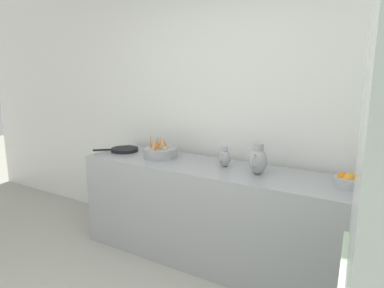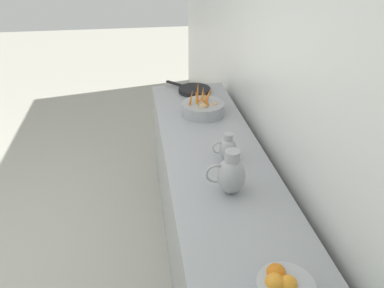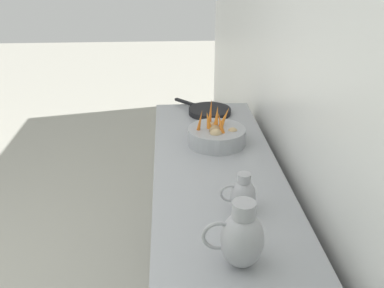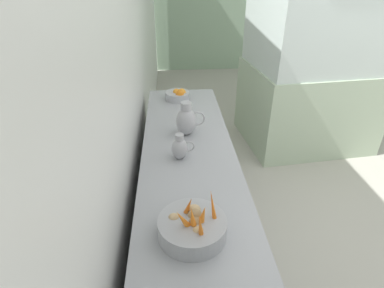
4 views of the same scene
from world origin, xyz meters
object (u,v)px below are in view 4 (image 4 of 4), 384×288
object	(u,v)px
vegetable_colander	(193,227)
orange_bowl	(178,95)
metal_pitcher_tall	(187,120)
glass_block_booth	(317,48)
metal_pitcher_short	(180,148)

from	to	relation	value
vegetable_colander	orange_bowl	world-z (taller)	vegetable_colander
vegetable_colander	orange_bowl	distance (m)	1.69
vegetable_colander	orange_bowl	size ratio (longest dim) A/B	1.44
vegetable_colander	metal_pitcher_tall	xyz separation A→B (m)	(0.03, 1.00, 0.06)
orange_bowl	glass_block_booth	distance (m)	1.78
orange_bowl	glass_block_booth	world-z (taller)	glass_block_booth
orange_bowl	glass_block_booth	bearing A→B (deg)	25.03
orange_bowl	metal_pitcher_tall	distance (m)	0.69
orange_bowl	metal_pitcher_tall	bearing A→B (deg)	-86.41
vegetable_colander	glass_block_booth	bearing A→B (deg)	56.97
metal_pitcher_tall	metal_pitcher_short	bearing A→B (deg)	-100.58
orange_bowl	metal_pitcher_short	xyz separation A→B (m)	(-0.02, -1.02, 0.03)
metal_pitcher_tall	glass_block_booth	xyz separation A→B (m)	(1.55, 1.43, 0.16)
glass_block_booth	vegetable_colander	bearing A→B (deg)	-123.03
vegetable_colander	metal_pitcher_short	world-z (taller)	vegetable_colander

